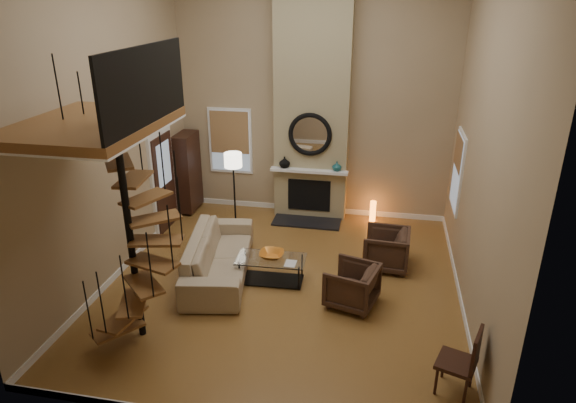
% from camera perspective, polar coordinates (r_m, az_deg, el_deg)
% --- Properties ---
extents(ground, '(6.00, 6.50, 0.01)m').
position_cam_1_polar(ground, '(9.05, -0.49, -9.21)').
color(ground, '#A27134').
rests_on(ground, ground).
extents(back_wall, '(6.00, 0.02, 5.50)m').
position_cam_1_polar(back_wall, '(11.08, 2.89, 12.08)').
color(back_wall, tan).
rests_on(back_wall, ground).
extents(front_wall, '(6.00, 0.02, 5.50)m').
position_cam_1_polar(front_wall, '(4.98, -8.07, -1.46)').
color(front_wall, tan).
rests_on(front_wall, ground).
extents(left_wall, '(0.02, 6.50, 5.50)m').
position_cam_1_polar(left_wall, '(9.03, -19.76, 8.38)').
color(left_wall, tan).
rests_on(left_wall, ground).
extents(right_wall, '(0.02, 6.50, 5.50)m').
position_cam_1_polar(right_wall, '(7.94, 21.32, 6.34)').
color(right_wall, tan).
rests_on(right_wall, ground).
extents(baseboard_back, '(6.00, 0.02, 0.12)m').
position_cam_1_polar(baseboard_back, '(11.86, 2.63, -0.82)').
color(baseboard_back, white).
rests_on(baseboard_back, ground).
extents(baseboard_left, '(0.02, 6.50, 0.12)m').
position_cam_1_polar(baseboard_left, '(9.98, -17.69, -6.73)').
color(baseboard_left, white).
rests_on(baseboard_left, ground).
extents(baseboard_right, '(0.02, 6.50, 0.12)m').
position_cam_1_polar(baseboard_right, '(9.00, 18.83, -10.29)').
color(baseboard_right, white).
rests_on(baseboard_right, ground).
extents(chimney_breast, '(1.60, 0.38, 5.50)m').
position_cam_1_polar(chimney_breast, '(10.90, 2.74, 11.90)').
color(chimney_breast, '#9B8D65').
rests_on(chimney_breast, ground).
extents(hearth, '(1.50, 0.60, 0.04)m').
position_cam_1_polar(hearth, '(11.27, 2.12, -2.33)').
color(hearth, black).
rests_on(hearth, ground).
extents(firebox, '(0.95, 0.02, 0.72)m').
position_cam_1_polar(firebox, '(11.33, 2.38, 0.71)').
color(firebox, black).
rests_on(firebox, chimney_breast).
extents(mantel, '(1.70, 0.18, 0.06)m').
position_cam_1_polar(mantel, '(11.04, 2.37, 3.45)').
color(mantel, white).
rests_on(mantel, chimney_breast).
extents(mirror_frame, '(0.94, 0.10, 0.94)m').
position_cam_1_polar(mirror_frame, '(10.86, 2.49, 7.54)').
color(mirror_frame, black).
rests_on(mirror_frame, chimney_breast).
extents(mirror_disc, '(0.80, 0.01, 0.80)m').
position_cam_1_polar(mirror_disc, '(10.87, 2.50, 7.56)').
color(mirror_disc, white).
rests_on(mirror_disc, chimney_breast).
extents(vase_left, '(0.24, 0.24, 0.25)m').
position_cam_1_polar(vase_left, '(11.12, -0.39, 4.45)').
color(vase_left, black).
rests_on(vase_left, mantel).
extents(vase_right, '(0.20, 0.20, 0.21)m').
position_cam_1_polar(vase_right, '(10.97, 5.52, 3.98)').
color(vase_right, '#185054').
rests_on(vase_right, mantel).
extents(window_back, '(1.02, 0.06, 1.52)m').
position_cam_1_polar(window_back, '(11.73, -6.53, 6.89)').
color(window_back, white).
rests_on(window_back, back_wall).
extents(window_right, '(0.06, 1.02, 1.52)m').
position_cam_1_polar(window_right, '(10.14, 18.57, 3.36)').
color(window_right, white).
rests_on(window_right, right_wall).
extents(entry_door, '(0.10, 1.05, 2.16)m').
position_cam_1_polar(entry_door, '(11.01, -13.84, 2.19)').
color(entry_door, white).
rests_on(entry_door, ground).
extents(loft, '(1.70, 2.20, 1.09)m').
position_cam_1_polar(loft, '(6.94, -20.71, 8.43)').
color(loft, brown).
rests_on(loft, left_wall).
extents(spiral_stair, '(1.47, 1.47, 4.06)m').
position_cam_1_polar(spiral_stair, '(7.28, -17.35, -2.68)').
color(spiral_stair, black).
rests_on(spiral_stair, ground).
extents(hutch, '(0.37, 0.80, 1.78)m').
position_cam_1_polar(hutch, '(11.83, -11.24, 3.32)').
color(hutch, '#321910').
rests_on(hutch, ground).
extents(sofa, '(1.42, 2.69, 0.75)m').
position_cam_1_polar(sofa, '(9.21, -7.84, -5.96)').
color(sofa, tan).
rests_on(sofa, ground).
extents(armchair_near, '(0.87, 0.84, 0.75)m').
position_cam_1_polar(armchair_near, '(9.57, 11.45, -5.34)').
color(armchair_near, '#422A1E').
rests_on(armchair_near, ground).
extents(armchair_far, '(0.95, 0.93, 0.71)m').
position_cam_1_polar(armchair_far, '(8.36, 7.67, -9.47)').
color(armchair_far, '#422A1E').
rests_on(armchair_far, ground).
extents(coffee_table, '(1.23, 0.65, 0.45)m').
position_cam_1_polar(coffee_table, '(8.98, -1.91, -7.35)').
color(coffee_table, silver).
rests_on(coffee_table, ground).
extents(bowl, '(0.43, 0.43, 0.11)m').
position_cam_1_polar(bowl, '(8.92, -1.86, -6.00)').
color(bowl, orange).
rests_on(bowl, coffee_table).
extents(book, '(0.20, 0.26, 0.03)m').
position_cam_1_polar(book, '(8.70, 0.12, -7.03)').
color(book, gray).
rests_on(book, coffee_table).
extents(floor_lamp, '(0.37, 0.37, 1.70)m').
position_cam_1_polar(floor_lamp, '(10.57, -6.18, 3.96)').
color(floor_lamp, black).
rests_on(floor_lamp, ground).
extents(accent_lamp, '(0.13, 0.13, 0.47)m').
position_cam_1_polar(accent_lamp, '(11.40, 9.53, -1.09)').
color(accent_lamp, orange).
rests_on(accent_lamp, ground).
extents(side_chair, '(0.59, 0.59, 0.98)m').
position_cam_1_polar(side_chair, '(6.95, 19.25, -16.47)').
color(side_chair, '#321910').
rests_on(side_chair, ground).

